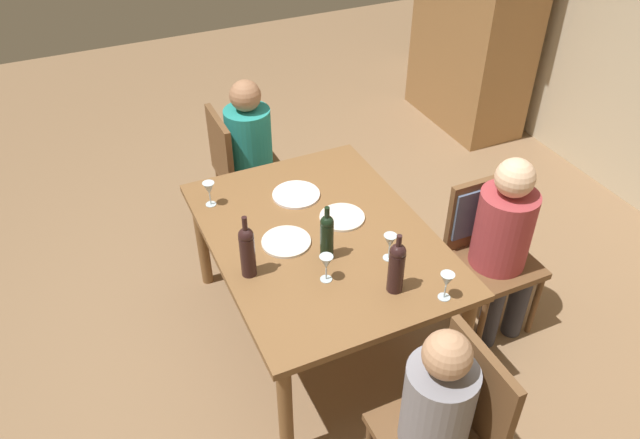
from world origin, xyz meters
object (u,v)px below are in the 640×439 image
wine_glass_near_left (390,242)px  wine_bottle_short_olive (396,266)px  wine_glass_near_right (326,263)px  person_man_guest (431,415)px  wine_bottle_tall_green (327,235)px  dinner_plate_guest_left (286,242)px  dining_table (320,246)px  dinner_plate_host (296,195)px  wine_bottle_dark_red (247,250)px  person_woman_host (505,238)px  chair_far_right (486,233)px  wine_glass_centre (209,189)px  person_man_bearded (253,146)px  armoire_cabinet (478,1)px  wine_glass_far (447,281)px  chair_left_end (239,165)px  chair_right_end (450,421)px  dinner_plate_guest_right (342,217)px

wine_glass_near_left → wine_bottle_short_olive: bearing=-22.8°
wine_glass_near_right → wine_bottle_short_olive: bearing=53.8°
person_man_guest → wine_bottle_tall_green: 1.00m
wine_bottle_short_olive → dinner_plate_guest_left: size_ratio=1.27×
dining_table → dinner_plate_host: 0.39m
wine_bottle_dark_red → person_woman_host: bearing=80.3°
chair_far_right → wine_bottle_tall_green: size_ratio=2.95×
wine_glass_centre → wine_glass_near_right: 0.90m
person_man_bearded → dinner_plate_host: person_man_bearded is taller
armoire_cabinet → wine_glass_near_left: (2.19, -2.08, -0.25)m
wine_glass_near_left → wine_glass_centre: 1.07m
wine_glass_far → dinner_plate_guest_left: bearing=-142.5°
person_woman_host → dinner_plate_host: (-0.75, -0.92, 0.08)m
wine_glass_far → dinner_plate_guest_left: size_ratio=0.57×
wine_glass_centre → armoire_cabinet: bearing=116.3°
wine_bottle_short_olive → wine_glass_near_left: 0.23m
person_man_guest → wine_bottle_short_olive: person_man_guest is taller
wine_glass_far → dinner_plate_guest_left: wine_glass_far is taller
chair_left_end → wine_bottle_tall_green: bearing=1.9°
chair_right_end → dinner_plate_guest_right: 1.25m
armoire_cabinet → chair_far_right: armoire_cabinet is taller
chair_far_right → wine_glass_near_left: bearing=8.0°
chair_right_end → dinner_plate_guest_left: (-1.16, -0.28, 0.21)m
chair_far_right → wine_glass_near_right: chair_far_right is taller
person_woman_host → wine_bottle_tall_green: 1.03m
wine_bottle_tall_green → wine_glass_far: (0.50, 0.38, -0.03)m
person_man_bearded → wine_glass_centre: 0.83m
wine_bottle_dark_red → wine_bottle_short_olive: wine_bottle_dark_red is taller
person_man_guest → wine_bottle_short_olive: 0.69m
dinner_plate_host → dinner_plate_guest_left: bearing=-29.9°
wine_glass_near_left → dinner_plate_guest_right: (-0.40, -0.07, -0.10)m
wine_bottle_short_olive → wine_glass_far: 0.24m
chair_right_end → dinner_plate_guest_left: 1.21m
chair_right_end → wine_bottle_dark_red: (-1.01, -0.53, 0.36)m
wine_bottle_dark_red → wine_glass_far: 0.95m
wine_bottle_dark_red → wine_glass_near_right: (0.20, 0.33, -0.05)m
dinner_plate_guest_right → chair_left_end: bearing=-166.5°
chair_right_end → wine_glass_far: (-0.47, 0.25, 0.31)m
person_man_bearded → wine_glass_near_left: size_ratio=7.63×
person_man_guest → wine_glass_far: person_man_guest is taller
person_man_bearded → wine_bottle_dark_red: bearing=-20.2°
wine_glass_far → wine_bottle_tall_green: bearing=-142.6°
wine_glass_centre → wine_glass_near_right: bearing=21.8°
person_man_guest → dinner_plate_guest_left: 1.17m
wine_bottle_dark_red → chair_right_end: bearing=27.7°
dining_table → wine_bottle_dark_red: wine_bottle_dark_red is taller
chair_far_right → chair_left_end: bearing=-52.9°
wine_bottle_dark_red → person_man_guest: bearing=22.5°
chair_left_end → dinner_plate_host: 0.80m
chair_right_end → dinner_plate_guest_left: chair_right_end is taller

